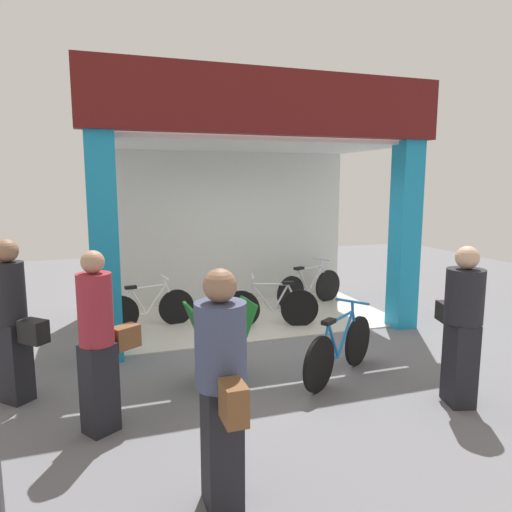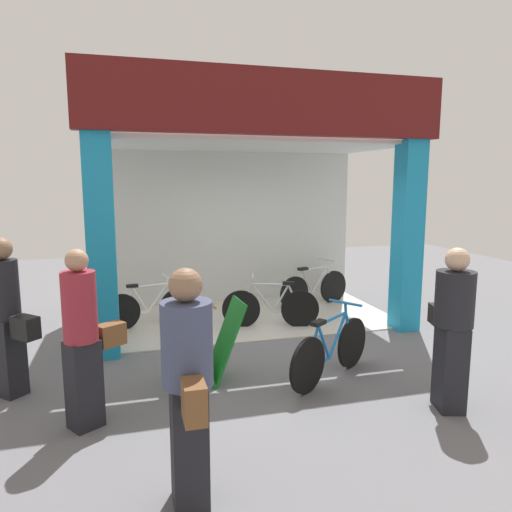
{
  "view_description": "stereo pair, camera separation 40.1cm",
  "coord_description": "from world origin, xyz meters",
  "px_view_note": "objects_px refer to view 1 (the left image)",
  "views": [
    {
      "loc": [
        -2.29,
        -6.18,
        2.28
      ],
      "look_at": [
        0.0,
        0.63,
        1.15
      ],
      "focal_mm": 33.26,
      "sensor_mm": 36.0,
      "label": 1
    },
    {
      "loc": [
        -1.9,
        -6.29,
        2.28
      ],
      "look_at": [
        0.0,
        0.63,
        1.15
      ],
      "focal_mm": 33.26,
      "sensor_mm": 36.0,
      "label": 2
    }
  ],
  "objects_px": {
    "pedestrian_0": "(462,322)",
    "bicycle_inside_1": "(271,307)",
    "pedestrian_2": "(99,341)",
    "bicycle_inside_0": "(310,287)",
    "bicycle_parked_0": "(340,349)",
    "pedestrian_3": "(222,388)",
    "sandwich_board_sign": "(220,342)",
    "pedestrian_1": "(14,321)",
    "bicycle_inside_2": "(149,309)"
  },
  "relations": [
    {
      "from": "bicycle_inside_0",
      "to": "pedestrian_1",
      "type": "distance_m",
      "value": 5.24
    },
    {
      "from": "bicycle_inside_2",
      "to": "pedestrian_1",
      "type": "distance_m",
      "value": 2.66
    },
    {
      "from": "bicycle_inside_1",
      "to": "pedestrian_1",
      "type": "bearing_deg",
      "value": -155.25
    },
    {
      "from": "bicycle_inside_0",
      "to": "sandwich_board_sign",
      "type": "bearing_deg",
      "value": -131.03
    },
    {
      "from": "bicycle_parked_0",
      "to": "pedestrian_3",
      "type": "relative_size",
      "value": 0.78
    },
    {
      "from": "bicycle_inside_2",
      "to": "bicycle_parked_0",
      "type": "relative_size",
      "value": 1.09
    },
    {
      "from": "pedestrian_0",
      "to": "pedestrian_1",
      "type": "xyz_separation_m",
      "value": [
        -4.32,
        1.48,
        0.01
      ]
    },
    {
      "from": "pedestrian_1",
      "to": "pedestrian_3",
      "type": "height_order",
      "value": "pedestrian_3"
    },
    {
      "from": "bicycle_inside_0",
      "to": "sandwich_board_sign",
      "type": "height_order",
      "value": "sandwich_board_sign"
    },
    {
      "from": "bicycle_parked_0",
      "to": "pedestrian_1",
      "type": "height_order",
      "value": "pedestrian_1"
    },
    {
      "from": "bicycle_inside_2",
      "to": "pedestrian_0",
      "type": "bearing_deg",
      "value": -52.21
    },
    {
      "from": "bicycle_inside_1",
      "to": "pedestrian_0",
      "type": "height_order",
      "value": "pedestrian_0"
    },
    {
      "from": "bicycle_inside_0",
      "to": "bicycle_inside_1",
      "type": "height_order",
      "value": "bicycle_inside_0"
    },
    {
      "from": "bicycle_inside_0",
      "to": "pedestrian_1",
      "type": "xyz_separation_m",
      "value": [
        -4.53,
        -2.58,
        0.53
      ]
    },
    {
      "from": "pedestrian_1",
      "to": "bicycle_inside_0",
      "type": "bearing_deg",
      "value": 29.67
    },
    {
      "from": "bicycle_parked_0",
      "to": "pedestrian_0",
      "type": "bearing_deg",
      "value": -48.46
    },
    {
      "from": "sandwich_board_sign",
      "to": "bicycle_inside_2",
      "type": "bearing_deg",
      "value": 103.96
    },
    {
      "from": "bicycle_inside_0",
      "to": "pedestrian_0",
      "type": "height_order",
      "value": "pedestrian_0"
    },
    {
      "from": "sandwich_board_sign",
      "to": "pedestrian_1",
      "type": "xyz_separation_m",
      "value": [
        -2.12,
        0.19,
        0.4
      ]
    },
    {
      "from": "bicycle_parked_0",
      "to": "pedestrian_2",
      "type": "height_order",
      "value": "pedestrian_2"
    },
    {
      "from": "bicycle_inside_2",
      "to": "bicycle_parked_0",
      "type": "bearing_deg",
      "value": -53.7
    },
    {
      "from": "bicycle_inside_0",
      "to": "bicycle_inside_2",
      "type": "height_order",
      "value": "bicycle_inside_0"
    },
    {
      "from": "bicycle_inside_2",
      "to": "bicycle_inside_0",
      "type": "bearing_deg",
      "value": 9.3
    },
    {
      "from": "bicycle_inside_0",
      "to": "bicycle_inside_1",
      "type": "distance_m",
      "value": 1.54
    },
    {
      "from": "bicycle_inside_2",
      "to": "bicycle_parked_0",
      "type": "distance_m",
      "value": 3.24
    },
    {
      "from": "bicycle_parked_0",
      "to": "pedestrian_0",
      "type": "distance_m",
      "value": 1.39
    },
    {
      "from": "bicycle_inside_1",
      "to": "bicycle_inside_2",
      "type": "height_order",
      "value": "bicycle_inside_1"
    },
    {
      "from": "bicycle_parked_0",
      "to": "bicycle_inside_0",
      "type": "bearing_deg",
      "value": 71.1
    },
    {
      "from": "bicycle_inside_2",
      "to": "pedestrian_1",
      "type": "bearing_deg",
      "value": -126.54
    },
    {
      "from": "pedestrian_0",
      "to": "pedestrian_2",
      "type": "bearing_deg",
      "value": 170.52
    },
    {
      "from": "bicycle_inside_1",
      "to": "pedestrian_3",
      "type": "distance_m",
      "value": 4.26
    },
    {
      "from": "bicycle_inside_0",
      "to": "pedestrian_0",
      "type": "xyz_separation_m",
      "value": [
        -0.21,
        -4.06,
        0.52
      ]
    },
    {
      "from": "pedestrian_0",
      "to": "pedestrian_3",
      "type": "height_order",
      "value": "pedestrian_3"
    },
    {
      "from": "pedestrian_1",
      "to": "pedestrian_2",
      "type": "height_order",
      "value": "pedestrian_1"
    },
    {
      "from": "pedestrian_0",
      "to": "pedestrian_2",
      "type": "height_order",
      "value": "pedestrian_2"
    },
    {
      "from": "sandwich_board_sign",
      "to": "pedestrian_1",
      "type": "distance_m",
      "value": 2.17
    },
    {
      "from": "bicycle_inside_2",
      "to": "pedestrian_1",
      "type": "xyz_separation_m",
      "value": [
        -1.55,
        -2.09,
        0.55
      ]
    },
    {
      "from": "bicycle_parked_0",
      "to": "pedestrian_1",
      "type": "xyz_separation_m",
      "value": [
        -3.47,
        0.52,
        0.53
      ]
    },
    {
      "from": "bicycle_parked_0",
      "to": "bicycle_inside_1",
      "type": "bearing_deg",
      "value": 92.44
    },
    {
      "from": "bicycle_inside_0",
      "to": "bicycle_inside_2",
      "type": "distance_m",
      "value": 3.02
    },
    {
      "from": "bicycle_inside_0",
      "to": "bicycle_inside_2",
      "type": "bearing_deg",
      "value": -170.7
    },
    {
      "from": "bicycle_parked_0",
      "to": "pedestrian_0",
      "type": "height_order",
      "value": "pedestrian_0"
    },
    {
      "from": "bicycle_inside_1",
      "to": "pedestrian_3",
      "type": "height_order",
      "value": "pedestrian_3"
    },
    {
      "from": "sandwich_board_sign",
      "to": "pedestrian_2",
      "type": "xyz_separation_m",
      "value": [
        -1.3,
        -0.71,
        0.39
      ]
    },
    {
      "from": "pedestrian_0",
      "to": "bicycle_inside_1",
      "type": "bearing_deg",
      "value": 107.21
    },
    {
      "from": "sandwich_board_sign",
      "to": "pedestrian_0",
      "type": "distance_m",
      "value": 2.59
    },
    {
      "from": "bicycle_inside_1",
      "to": "pedestrian_3",
      "type": "bearing_deg",
      "value": -114.88
    },
    {
      "from": "pedestrian_2",
      "to": "bicycle_inside_0",
      "type": "bearing_deg",
      "value": 43.16
    },
    {
      "from": "bicycle_parked_0",
      "to": "pedestrian_2",
      "type": "xyz_separation_m",
      "value": [
        -2.65,
        -0.38,
        0.51
      ]
    },
    {
      "from": "bicycle_parked_0",
      "to": "pedestrian_0",
      "type": "xyz_separation_m",
      "value": [
        0.85,
        -0.96,
        0.51
      ]
    }
  ]
}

